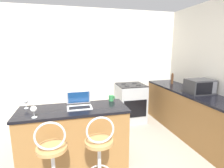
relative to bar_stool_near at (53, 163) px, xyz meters
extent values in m
cube|color=silver|center=(0.62, 2.24, 0.84)|extent=(12.00, 0.06, 2.60)
cube|color=olive|center=(0.27, 0.55, -0.03)|extent=(1.49, 0.56, 0.86)
cube|color=black|center=(0.27, 0.55, 0.41)|extent=(1.52, 0.59, 0.03)
cube|color=olive|center=(2.56, 0.66, -0.03)|extent=(0.60, 3.09, 0.86)
cube|color=black|center=(2.56, 0.66, 0.41)|extent=(0.63, 3.12, 0.03)
cylinder|color=#B7844C|center=(0.00, 0.02, 0.18)|extent=(0.34, 0.34, 0.04)
torus|color=silver|center=(0.00, -0.08, 0.37)|extent=(0.32, 0.02, 0.32)
cylinder|color=silver|center=(0.53, 0.02, -0.14)|extent=(0.04, 0.04, 0.62)
cylinder|color=#B7844C|center=(0.53, 0.02, 0.18)|extent=(0.34, 0.34, 0.04)
torus|color=silver|center=(0.53, -0.08, 0.37)|extent=(0.32, 0.02, 0.32)
cube|color=silver|center=(0.35, 0.55, 0.44)|extent=(0.35, 0.23, 0.01)
cube|color=black|center=(0.35, 0.53, 0.44)|extent=(0.29, 0.13, 0.00)
cube|color=silver|center=(0.35, 0.67, 0.55)|extent=(0.35, 0.08, 0.21)
cube|color=#19478C|center=(0.35, 0.67, 0.55)|extent=(0.31, 0.06, 0.17)
cube|color=#2D2D30|center=(2.59, 0.82, 0.56)|extent=(0.47, 0.33, 0.26)
cube|color=black|center=(2.55, 0.65, 0.56)|extent=(0.33, 0.01, 0.21)
cube|color=#4C4C51|center=(2.76, 0.65, 0.56)|extent=(0.09, 0.01, 0.21)
cube|color=#9EA3A8|center=(1.63, 1.89, -0.03)|extent=(0.63, 0.60, 0.87)
cube|color=black|center=(1.63, 1.58, -0.06)|extent=(0.53, 0.01, 0.39)
cube|color=black|center=(1.63, 1.89, 0.42)|extent=(0.63, 0.60, 0.02)
cylinder|color=black|center=(1.49, 1.77, 0.44)|extent=(0.11, 0.11, 0.01)
cylinder|color=black|center=(1.77, 1.77, 0.44)|extent=(0.11, 0.11, 0.01)
cylinder|color=black|center=(1.49, 2.01, 0.44)|extent=(0.11, 0.11, 0.01)
cylinder|color=black|center=(1.77, 2.01, 0.44)|extent=(0.11, 0.11, 0.01)
cylinder|color=#4C2D19|center=(2.61, 1.73, 0.54)|extent=(0.06, 0.06, 0.22)
sphere|color=#4C2D19|center=(2.61, 1.73, 0.67)|extent=(0.04, 0.04, 0.04)
cylinder|color=silver|center=(-0.21, 0.34, 0.43)|extent=(0.06, 0.06, 0.00)
cylinder|color=silver|center=(-0.21, 0.34, 0.47)|extent=(0.01, 0.01, 0.07)
sphere|color=silver|center=(-0.21, 0.34, 0.54)|extent=(0.08, 0.08, 0.08)
cylinder|color=#338447|center=(0.87, 0.77, 0.48)|extent=(0.08, 0.08, 0.10)
torus|color=#338447|center=(0.92, 0.77, 0.48)|extent=(0.01, 0.06, 0.06)
cylinder|color=silver|center=(-0.38, 0.72, 0.43)|extent=(0.06, 0.06, 0.00)
cylinder|color=silver|center=(-0.38, 0.72, 0.47)|extent=(0.01, 0.01, 0.07)
sphere|color=silver|center=(-0.38, 0.72, 0.54)|extent=(0.07, 0.07, 0.07)
camera|label=1|loc=(0.21, -1.85, 1.27)|focal=28.00mm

